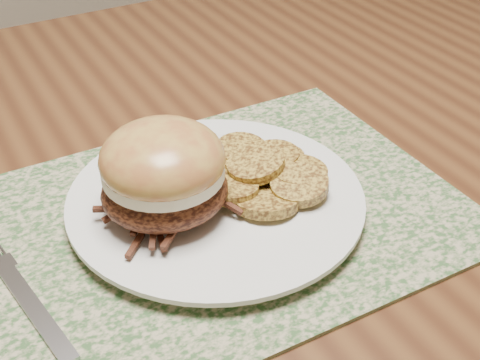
% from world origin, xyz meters
% --- Properties ---
extents(dining_table, '(1.50, 0.90, 0.75)m').
position_xyz_m(dining_table, '(0.00, 0.00, 0.67)').
color(dining_table, '#583319').
rests_on(dining_table, ground).
extents(placemat, '(0.45, 0.33, 0.00)m').
position_xyz_m(placemat, '(-0.08, -0.10, 0.75)').
color(placemat, '#35572D').
rests_on(placemat, dining_table).
extents(dinner_plate, '(0.26, 0.26, 0.02)m').
position_xyz_m(dinner_plate, '(-0.07, -0.09, 0.76)').
color(dinner_plate, silver).
rests_on(dinner_plate, placemat).
extents(pork_sandwich, '(0.12, 0.11, 0.09)m').
position_xyz_m(pork_sandwich, '(-0.12, -0.09, 0.81)').
color(pork_sandwich, black).
rests_on(pork_sandwich, dinner_plate).
extents(roasted_potatoes, '(0.14, 0.15, 0.04)m').
position_xyz_m(roasted_potatoes, '(-0.03, -0.09, 0.78)').
color(roasted_potatoes, '#AD8932').
rests_on(roasted_potatoes, dinner_plate).
extents(fork, '(0.04, 0.17, 0.00)m').
position_xyz_m(fork, '(-0.26, -0.12, 0.76)').
color(fork, silver).
rests_on(fork, placemat).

